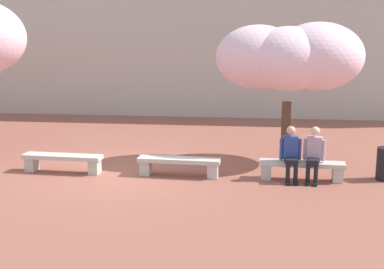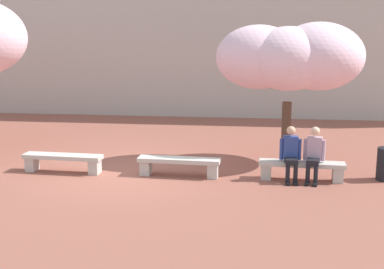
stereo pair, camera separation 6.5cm
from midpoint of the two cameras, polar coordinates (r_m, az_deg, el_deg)
ground_plane at (r=13.36m, az=-7.78°, el=-4.20°), size 100.00×100.00×0.00m
building_facade at (r=23.22m, az=-1.46°, el=12.03°), size 28.00×4.00×7.58m
stone_bench_near_west at (r=13.72m, az=-13.77°, el=-2.68°), size 2.02×0.52×0.45m
stone_bench_center at (r=13.00m, az=-1.53°, el=-3.13°), size 2.02×0.52×0.45m
stone_bench_near_east at (r=12.92m, az=11.48°, el=-3.45°), size 2.02×0.52×0.45m
person_seated_left at (r=12.75m, az=10.35°, el=-1.80°), size 0.51×0.70×1.29m
person_seated_right at (r=12.80m, az=12.74°, el=-1.85°), size 0.50×0.73×1.29m
cherry_tree_main at (r=14.26m, az=10.43°, el=8.08°), size 3.84×2.58×3.70m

